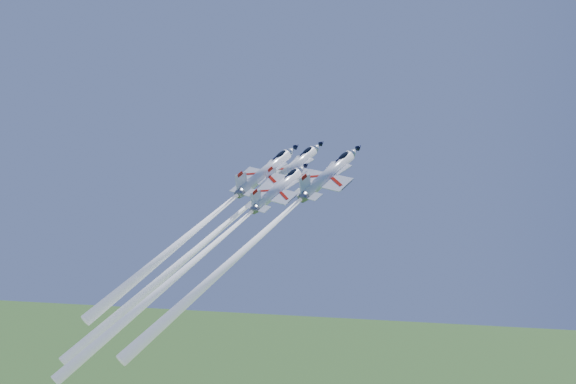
% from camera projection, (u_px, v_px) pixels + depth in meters
% --- Properties ---
extents(jet_lead, '(24.41, 37.72, 39.14)m').
position_uv_depth(jet_lead, '(219.00, 230.00, 104.65)').
color(jet_lead, white).
extents(jet_left, '(20.92, 31.47, 31.91)m').
position_uv_depth(jet_left, '(210.00, 218.00, 104.85)').
color(jet_left, white).
extents(jet_right, '(22.78, 34.68, 35.53)m').
position_uv_depth(jet_right, '(264.00, 232.00, 98.02)').
color(jet_right, white).
extents(jet_slot, '(21.73, 33.51, 34.73)m').
position_uv_depth(jet_slot, '(205.00, 251.00, 96.70)').
color(jet_slot, white).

